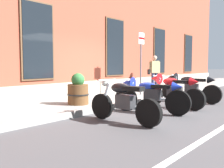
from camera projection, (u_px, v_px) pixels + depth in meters
ground_plane at (130, 106)px, 8.16m from camera, size 140.00×140.00×0.00m
sidewalk at (104, 100)px, 8.89m from camera, size 33.18×2.27×0.16m
motorcycle_black_naked at (123, 102)px, 5.76m from camera, size 0.62×1.99×0.99m
motorcycle_blue_sport at (148, 93)px, 6.96m from camera, size 0.68×2.20×0.99m
motorcycle_red_sport at (171, 89)px, 7.85m from camera, size 0.62×2.09×1.06m
motorcycle_black_sport at (188, 86)px, 8.98m from camera, size 0.62×2.19×1.04m
pedestrian_tan_coat at (154, 71)px, 11.74m from camera, size 0.62×0.39×1.61m
parking_sign at (141, 54)px, 9.75m from camera, size 0.36×0.07×2.46m
barrel_planter at (78, 91)px, 7.44m from camera, size 0.65×0.65×0.94m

